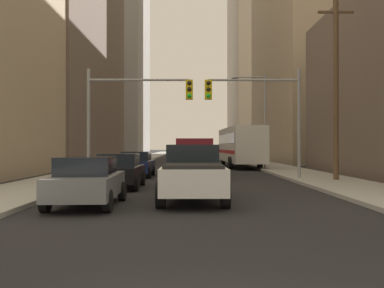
{
  "coord_description": "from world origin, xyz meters",
  "views": [
    {
      "loc": [
        -0.27,
        -3.54,
        1.86
      ],
      "look_at": [
        0.0,
        33.83,
        2.02
      ],
      "focal_mm": 41.12,
      "sensor_mm": 36.0,
      "label": 1
    }
  ],
  "objects_px": {
    "sedan_navy": "(137,164)",
    "traffic_signal_near_right": "(257,104)",
    "sedan_grey": "(87,181)",
    "cargo_van_maroon": "(195,155)",
    "sedan_black": "(120,171)",
    "sedan_silver": "(192,161)",
    "traffic_signal_near_left": "(135,104)",
    "pickup_truck_white": "(192,173)",
    "city_bus": "(240,145)"
  },
  "relations": [
    {
      "from": "city_bus",
      "to": "sedan_silver",
      "type": "distance_m",
      "value": 7.47
    },
    {
      "from": "sedan_silver",
      "to": "traffic_signal_near_right",
      "type": "height_order",
      "value": "traffic_signal_near_right"
    },
    {
      "from": "sedan_black",
      "to": "sedan_silver",
      "type": "relative_size",
      "value": 0.99
    },
    {
      "from": "cargo_van_maroon",
      "to": "sedan_black",
      "type": "relative_size",
      "value": 1.25
    },
    {
      "from": "city_bus",
      "to": "pickup_truck_white",
      "type": "distance_m",
      "value": 23.49
    },
    {
      "from": "sedan_black",
      "to": "traffic_signal_near_right",
      "type": "bearing_deg",
      "value": 32.54
    },
    {
      "from": "city_bus",
      "to": "sedan_navy",
      "type": "height_order",
      "value": "city_bus"
    },
    {
      "from": "pickup_truck_white",
      "to": "sedan_silver",
      "type": "distance_m",
      "value": 17.02
    },
    {
      "from": "sedan_navy",
      "to": "traffic_signal_near_right",
      "type": "relative_size",
      "value": 0.7
    },
    {
      "from": "sedan_navy",
      "to": "sedan_black",
      "type": "bearing_deg",
      "value": -89.25
    },
    {
      "from": "cargo_van_maroon",
      "to": "sedan_silver",
      "type": "bearing_deg",
      "value": 91.46
    },
    {
      "from": "cargo_van_maroon",
      "to": "sedan_navy",
      "type": "relative_size",
      "value": 1.24
    },
    {
      "from": "sedan_grey",
      "to": "traffic_signal_near_left",
      "type": "distance_m",
      "value": 10.57
    },
    {
      "from": "city_bus",
      "to": "sedan_navy",
      "type": "xyz_separation_m",
      "value": [
        -7.59,
        -11.61,
        -1.16
      ]
    },
    {
      "from": "sedan_grey",
      "to": "sedan_silver",
      "type": "distance_m",
      "value": 18.7
    },
    {
      "from": "sedan_silver",
      "to": "traffic_signal_near_right",
      "type": "xyz_separation_m",
      "value": [
        3.46,
        -8.38,
        3.33
      ]
    },
    {
      "from": "cargo_van_maroon",
      "to": "sedan_silver",
      "type": "distance_m",
      "value": 5.91
    },
    {
      "from": "city_bus",
      "to": "pickup_truck_white",
      "type": "height_order",
      "value": "city_bus"
    },
    {
      "from": "cargo_van_maroon",
      "to": "traffic_signal_near_right",
      "type": "xyz_separation_m",
      "value": [
        3.31,
        -2.49,
        2.82
      ]
    },
    {
      "from": "pickup_truck_white",
      "to": "traffic_signal_near_right",
      "type": "xyz_separation_m",
      "value": [
        3.56,
        8.65,
        3.17
      ]
    },
    {
      "from": "sedan_grey",
      "to": "traffic_signal_near_right",
      "type": "distance_m",
      "value": 12.57
    },
    {
      "from": "sedan_navy",
      "to": "traffic_signal_near_right",
      "type": "bearing_deg",
      "value": -22.38
    },
    {
      "from": "sedan_silver",
      "to": "pickup_truck_white",
      "type": "bearing_deg",
      "value": -90.32
    },
    {
      "from": "sedan_silver",
      "to": "sedan_navy",
      "type": "bearing_deg",
      "value": -120.97
    },
    {
      "from": "cargo_van_maroon",
      "to": "sedan_black",
      "type": "height_order",
      "value": "cargo_van_maroon"
    },
    {
      "from": "city_bus",
      "to": "traffic_signal_near_right",
      "type": "height_order",
      "value": "traffic_signal_near_right"
    },
    {
      "from": "pickup_truck_white",
      "to": "sedan_silver",
      "type": "xyz_separation_m",
      "value": [
        0.09,
        17.02,
        -0.16
      ]
    },
    {
      "from": "traffic_signal_near_left",
      "to": "traffic_signal_near_right",
      "type": "distance_m",
      "value": 6.57
    },
    {
      "from": "city_bus",
      "to": "sedan_grey",
      "type": "distance_m",
      "value": 25.62
    },
    {
      "from": "city_bus",
      "to": "traffic_signal_near_left",
      "type": "relative_size",
      "value": 1.93
    },
    {
      "from": "sedan_navy",
      "to": "sedan_silver",
      "type": "xyz_separation_m",
      "value": [
        3.35,
        5.58,
        0.0
      ]
    },
    {
      "from": "sedan_navy",
      "to": "traffic_signal_near_right",
      "type": "height_order",
      "value": "traffic_signal_near_right"
    },
    {
      "from": "sedan_black",
      "to": "sedan_grey",
      "type": "bearing_deg",
      "value": -90.87
    },
    {
      "from": "sedan_silver",
      "to": "traffic_signal_near_left",
      "type": "bearing_deg",
      "value": -110.34
    },
    {
      "from": "cargo_van_maroon",
      "to": "traffic_signal_near_right",
      "type": "distance_m",
      "value": 5.01
    },
    {
      "from": "pickup_truck_white",
      "to": "sedan_navy",
      "type": "bearing_deg",
      "value": 105.86
    },
    {
      "from": "sedan_navy",
      "to": "sedan_grey",
      "type": "bearing_deg",
      "value": -89.98
    },
    {
      "from": "city_bus",
      "to": "sedan_silver",
      "type": "bearing_deg",
      "value": -125.09
    },
    {
      "from": "traffic_signal_near_left",
      "to": "pickup_truck_white",
      "type": "bearing_deg",
      "value": -70.8
    },
    {
      "from": "pickup_truck_white",
      "to": "sedan_silver",
      "type": "height_order",
      "value": "pickup_truck_white"
    },
    {
      "from": "city_bus",
      "to": "sedan_black",
      "type": "height_order",
      "value": "city_bus"
    },
    {
      "from": "sedan_navy",
      "to": "traffic_signal_near_left",
      "type": "bearing_deg",
      "value": -85.08
    },
    {
      "from": "pickup_truck_white",
      "to": "sedan_grey",
      "type": "xyz_separation_m",
      "value": [
        -3.25,
        -1.38,
        -0.16
      ]
    },
    {
      "from": "cargo_van_maroon",
      "to": "sedan_grey",
      "type": "distance_m",
      "value": 13.0
    },
    {
      "from": "pickup_truck_white",
      "to": "traffic_signal_near_right",
      "type": "height_order",
      "value": "traffic_signal_near_right"
    },
    {
      "from": "sedan_grey",
      "to": "sedan_silver",
      "type": "xyz_separation_m",
      "value": [
        3.34,
        18.4,
        0.0
      ]
    },
    {
      "from": "sedan_black",
      "to": "sedan_navy",
      "type": "relative_size",
      "value": 0.99
    },
    {
      "from": "sedan_grey",
      "to": "traffic_signal_near_right",
      "type": "relative_size",
      "value": 0.71
    },
    {
      "from": "traffic_signal_near_left",
      "to": "sedan_navy",
      "type": "bearing_deg",
      "value": 94.92
    },
    {
      "from": "cargo_van_maroon",
      "to": "city_bus",
      "type": "bearing_deg",
      "value": 71.06
    }
  ]
}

